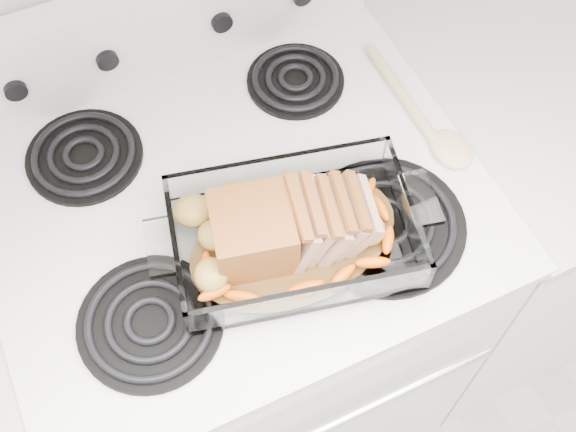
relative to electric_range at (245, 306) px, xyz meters
name	(u,v)px	position (x,y,z in m)	size (l,w,h in m)	color
electric_range	(245,306)	(0.00, 0.00, 0.00)	(0.78, 0.70, 1.12)	white
counter_right	(506,198)	(0.66, 0.00, -0.02)	(0.58, 0.68, 0.93)	white
baking_dish	(294,237)	(0.05, -0.13, 0.48)	(0.35, 0.23, 0.07)	white
pork_roast	(279,231)	(0.03, -0.13, 0.51)	(0.24, 0.12, 0.09)	brown
roast_vegetables	(282,217)	(0.04, -0.10, 0.49)	(0.34, 0.18, 0.04)	#F96100
wooden_spoon	(429,124)	(0.35, -0.02, 0.46)	(0.06, 0.30, 0.02)	#D2BC88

